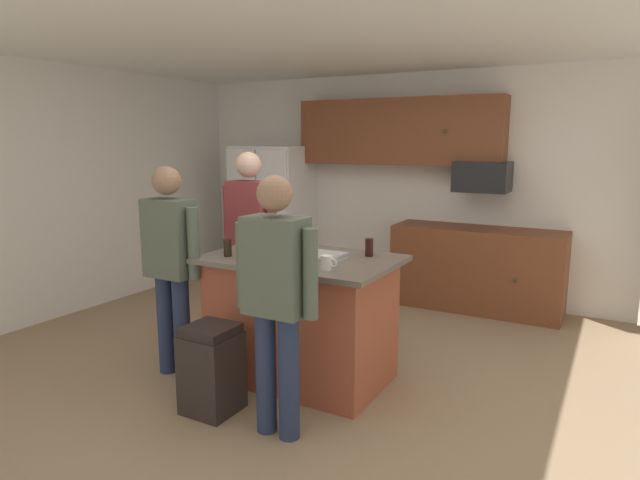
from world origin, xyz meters
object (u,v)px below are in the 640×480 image
object	(u,v)px
refrigerator	(273,215)
person_host_foreground	(250,233)
tumbler_amber	(284,239)
trash_bin	(212,369)
person_guest_right	(276,291)
serving_tray	(313,256)
mug_blue_stoneware	(327,263)
kitchen_island	(301,318)
mug_ceramic_white	(261,242)
glass_dark_ale	(369,248)
glass_short_whisky	(228,248)
glass_stout_tall	(246,246)
microwave_over_range	(482,177)
person_guest_left	(170,258)

from	to	relation	value
refrigerator	person_host_foreground	size ratio (longest dim) A/B	1.01
tumbler_amber	trash_bin	xyz separation A→B (m)	(0.00, -0.93, -0.75)
person_guest_right	trash_bin	bearing A→B (deg)	65.31
serving_tray	mug_blue_stoneware	bearing A→B (deg)	-46.53
mug_blue_stoneware	trash_bin	world-z (taller)	mug_blue_stoneware
refrigerator	tumbler_amber	distance (m)	2.70
person_guest_right	person_host_foreground	world-z (taller)	person_host_foreground
mug_blue_stoneware	kitchen_island	bearing A→B (deg)	143.35
tumbler_amber	mug_ceramic_white	bearing A→B (deg)	-166.30
person_host_foreground	serving_tray	size ratio (longest dim) A/B	3.94
refrigerator	person_host_foreground	xyz separation A→B (m)	(1.00, -1.86, 0.13)
person_host_foreground	tumbler_amber	size ratio (longest dim) A/B	10.93
tumbler_amber	glass_dark_ale	size ratio (longest dim) A/B	1.18
glass_short_whisky	serving_tray	distance (m)	0.65
kitchen_island	mug_blue_stoneware	xyz separation A→B (m)	(0.37, -0.28, 0.53)
serving_tray	glass_short_whisky	bearing A→B (deg)	-157.18
refrigerator	glass_stout_tall	distance (m)	2.97
microwave_over_range	person_host_foreground	world-z (taller)	person_host_foreground
refrigerator	person_guest_right	distance (m)	3.81
person_guest_right	mug_ceramic_white	world-z (taller)	person_guest_right
glass_stout_tall	person_guest_right	bearing A→B (deg)	-41.75
person_guest_left	person_host_foreground	world-z (taller)	person_host_foreground
person_guest_left	tumbler_amber	distance (m)	0.89
person_guest_left	mug_ceramic_white	xyz separation A→B (m)	(0.46, 0.55, 0.07)
person_host_foreground	serving_tray	xyz separation A→B (m)	(0.95, -0.51, -0.01)
person_guest_right	glass_short_whisky	world-z (taller)	person_guest_right
tumbler_amber	mug_blue_stoneware	world-z (taller)	tumbler_amber
person_guest_right	tumbler_amber	size ratio (longest dim) A/B	10.31
glass_stout_tall	glass_dark_ale	xyz separation A→B (m)	(0.80, 0.47, -0.02)
person_guest_left	person_host_foreground	bearing A→B (deg)	60.63
kitchen_island	tumbler_amber	size ratio (longest dim) A/B	9.05
mug_ceramic_white	trash_bin	world-z (taller)	mug_ceramic_white
kitchen_island	person_host_foreground	size ratio (longest dim) A/B	0.83
glass_short_whisky	mug_ceramic_white	size ratio (longest dim) A/B	1.05
glass_stout_tall	glass_short_whisky	size ratio (longest dim) A/B	1.26
glass_stout_tall	trash_bin	distance (m)	0.93
kitchen_island	tumbler_amber	xyz separation A→B (m)	(-0.27, 0.18, 0.56)
person_guest_left	glass_short_whisky	xyz separation A→B (m)	(0.43, 0.17, 0.09)
kitchen_island	person_guest_left	world-z (taller)	person_guest_left
refrigerator	glass_stout_tall	bearing A→B (deg)	-59.90
refrigerator	glass_short_whisky	distance (m)	2.95
microwave_over_range	person_guest_left	xyz separation A→B (m)	(-1.67, -2.91, -0.50)
refrigerator	kitchen_island	xyz separation A→B (m)	(1.84, -2.37, -0.39)
mug_blue_stoneware	serving_tray	xyz separation A→B (m)	(-0.26, 0.28, -0.03)
refrigerator	trash_bin	xyz separation A→B (m)	(1.58, -3.11, -0.58)
tumbler_amber	serving_tray	distance (m)	0.42
microwave_over_range	glass_dark_ale	size ratio (longest dim) A/B	4.18
glass_short_whisky	person_guest_left	bearing A→B (deg)	-158.67
serving_tray	tumbler_amber	bearing A→B (deg)	154.36
microwave_over_range	person_guest_left	bearing A→B (deg)	-119.92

